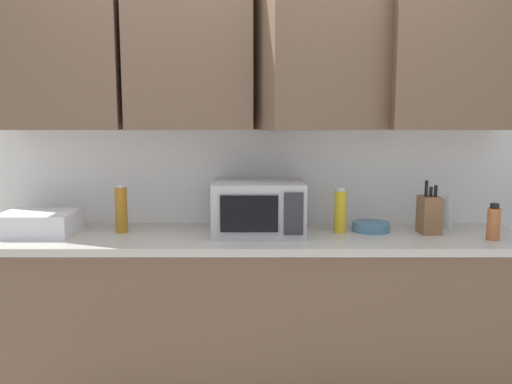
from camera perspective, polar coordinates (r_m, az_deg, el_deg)
The scene contains 10 objects.
wall_back_with_cabinets at distance 2.92m, azimuth -0.21°, elevation 9.47°, with size 3.68×0.54×2.60m.
counter_run at distance 2.89m, azimuth -0.21°, elevation -13.38°, with size 2.81×0.63×0.90m.
microwave at distance 2.76m, azimuth 0.08°, elevation -1.73°, with size 0.48×0.37×0.28m.
dish_rack at distance 2.98m, azimuth -22.91°, elevation -3.19°, with size 0.38×0.30×0.12m, color silver.
knife_block at distance 2.91m, azimuth 18.26°, elevation -2.33°, with size 0.11×0.13×0.29m.
bottle_yellow_mustard at distance 2.82m, azimuth 9.01°, elevation -2.06°, with size 0.06×0.06×0.24m.
bottle_amber_vinegar at distance 2.88m, azimuth -14.77°, elevation -1.88°, with size 0.07×0.07×0.26m.
bottle_clear_tall at distance 3.11m, azimuth 20.07°, elevation -2.20°, with size 0.05×0.05×0.18m.
bottle_spice_jar at distance 2.88m, azimuth 24.40°, elevation -3.10°, with size 0.06×0.06×0.19m.
bowl_ceramic_small at distance 2.90m, azimuth 12.28°, elevation -3.73°, with size 0.20×0.20×0.05m, color teal.
Camera 1 is at (0.00, -2.99, 1.50)m, focal length 36.48 mm.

